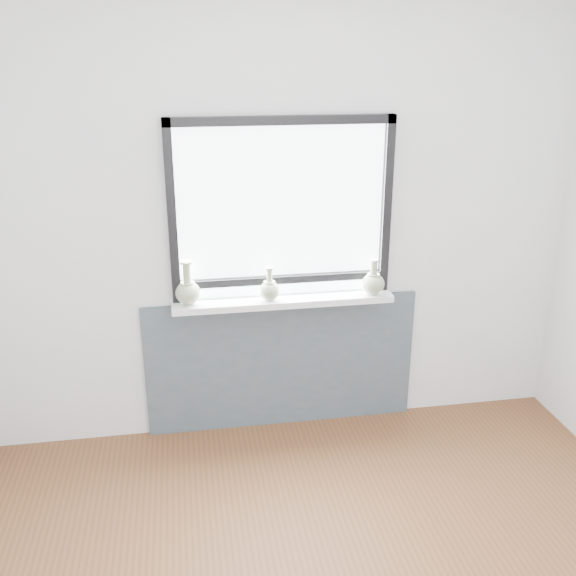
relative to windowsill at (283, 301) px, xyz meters
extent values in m
cube|color=silver|center=(0.00, 0.10, 0.42)|extent=(3.60, 0.02, 2.60)
cube|color=#48535F|center=(0.00, 0.07, -0.45)|extent=(1.70, 0.03, 0.86)
cube|color=white|center=(0.00, 0.00, 0.00)|extent=(1.32, 0.18, 0.04)
cube|color=black|center=(-0.62, 0.05, 0.55)|extent=(0.05, 0.06, 1.05)
cube|color=black|center=(0.62, 0.05, 0.55)|extent=(0.05, 0.06, 1.05)
cube|color=black|center=(0.00, 0.05, 1.04)|extent=(1.30, 0.06, 0.05)
cube|color=black|center=(0.00, 0.05, 0.12)|extent=(1.20, 0.05, 0.04)
cube|color=white|center=(0.00, 0.08, 0.52)|extent=(1.20, 0.01, 1.00)
cylinder|color=#9BAC88|center=(-0.56, 0.00, 0.02)|extent=(0.07, 0.07, 0.01)
ellipsoid|color=#9BAC88|center=(-0.56, 0.00, 0.09)|extent=(0.15, 0.15, 0.14)
cone|color=#9BAC88|center=(-0.56, 0.00, 0.14)|extent=(0.08, 0.08, 0.03)
cylinder|color=#9BAC88|center=(-0.56, 0.00, 0.20)|extent=(0.05, 0.05, 0.13)
cylinder|color=#9BAC88|center=(-0.56, 0.00, 0.27)|extent=(0.07, 0.07, 0.01)
cylinder|color=#9BAC88|center=(-0.09, -0.02, 0.02)|extent=(0.06, 0.06, 0.01)
ellipsoid|color=#9BAC88|center=(-0.09, -0.02, 0.08)|extent=(0.12, 0.12, 0.11)
cone|color=#9BAC88|center=(-0.09, -0.02, 0.12)|extent=(0.07, 0.07, 0.03)
cylinder|color=#9BAC88|center=(-0.09, -0.02, 0.16)|extent=(0.03, 0.03, 0.09)
cylinder|color=#9BAC88|center=(-0.09, -0.02, 0.22)|extent=(0.05, 0.05, 0.01)
cylinder|color=#9BAC88|center=(0.54, -0.02, 0.02)|extent=(0.06, 0.06, 0.01)
ellipsoid|color=#9BAC88|center=(0.54, -0.02, 0.08)|extent=(0.14, 0.14, 0.13)
cone|color=#9BAC88|center=(0.54, -0.02, 0.13)|extent=(0.08, 0.08, 0.03)
cylinder|color=#9BAC88|center=(0.54, -0.02, 0.18)|extent=(0.04, 0.04, 0.10)
cylinder|color=#9BAC88|center=(0.54, -0.02, 0.23)|extent=(0.05, 0.05, 0.01)
camera|label=1|loc=(-0.57, -3.52, 1.40)|focal=40.00mm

